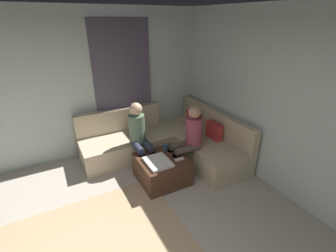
{
  "coord_description": "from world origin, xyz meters",
  "views": [
    {
      "loc": [
        1.54,
        -0.07,
        2.5
      ],
      "look_at": [
        -1.63,
        1.63,
        0.85
      ],
      "focal_mm": 25.45,
      "sensor_mm": 36.0,
      "label": 1
    }
  ],
  "objects_px": {
    "ottoman": "(162,169)",
    "person_on_couch_side": "(139,134)",
    "coffee_mug": "(165,147)",
    "person_on_couch_back": "(189,137)",
    "game_remote": "(179,159)",
    "sectional_couch": "(168,141)"
  },
  "relations": [
    {
      "from": "ottoman",
      "to": "sectional_couch",
      "type": "bearing_deg",
      "value": 144.64
    },
    {
      "from": "sectional_couch",
      "to": "person_on_couch_back",
      "type": "bearing_deg",
      "value": 4.99
    },
    {
      "from": "ottoman",
      "to": "coffee_mug",
      "type": "relative_size",
      "value": 8.0
    },
    {
      "from": "ottoman",
      "to": "person_on_couch_side",
      "type": "distance_m",
      "value": 0.71
    },
    {
      "from": "ottoman",
      "to": "person_on_couch_back",
      "type": "distance_m",
      "value": 0.7
    },
    {
      "from": "sectional_couch",
      "to": "person_on_couch_back",
      "type": "xyz_separation_m",
      "value": [
        0.63,
        0.06,
        0.38
      ]
    },
    {
      "from": "person_on_couch_back",
      "to": "game_remote",
      "type": "bearing_deg",
      "value": 125.79
    },
    {
      "from": "coffee_mug",
      "to": "person_on_couch_side",
      "type": "distance_m",
      "value": 0.5
    },
    {
      "from": "sectional_couch",
      "to": "person_on_couch_side",
      "type": "bearing_deg",
      "value": -77.2
    },
    {
      "from": "coffee_mug",
      "to": "ottoman",
      "type": "bearing_deg",
      "value": -39.29
    },
    {
      "from": "ottoman",
      "to": "person_on_couch_side",
      "type": "relative_size",
      "value": 0.63
    },
    {
      "from": "game_remote",
      "to": "person_on_couch_back",
      "type": "relative_size",
      "value": 0.12
    },
    {
      "from": "game_remote",
      "to": "person_on_couch_back",
      "type": "distance_m",
      "value": 0.45
    },
    {
      "from": "ottoman",
      "to": "person_on_couch_back",
      "type": "height_order",
      "value": "person_on_couch_back"
    },
    {
      "from": "game_remote",
      "to": "person_on_couch_side",
      "type": "height_order",
      "value": "person_on_couch_side"
    },
    {
      "from": "sectional_couch",
      "to": "coffee_mug",
      "type": "bearing_deg",
      "value": -33.33
    },
    {
      "from": "person_on_couch_back",
      "to": "person_on_couch_side",
      "type": "distance_m",
      "value": 0.85
    },
    {
      "from": "ottoman",
      "to": "person_on_couch_side",
      "type": "bearing_deg",
      "value": -162.49
    },
    {
      "from": "ottoman",
      "to": "game_remote",
      "type": "relative_size",
      "value": 5.07
    },
    {
      "from": "sectional_couch",
      "to": "person_on_couch_side",
      "type": "height_order",
      "value": "person_on_couch_side"
    },
    {
      "from": "coffee_mug",
      "to": "person_on_couch_back",
      "type": "height_order",
      "value": "person_on_couch_back"
    },
    {
      "from": "ottoman",
      "to": "game_remote",
      "type": "distance_m",
      "value": 0.36
    }
  ]
}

